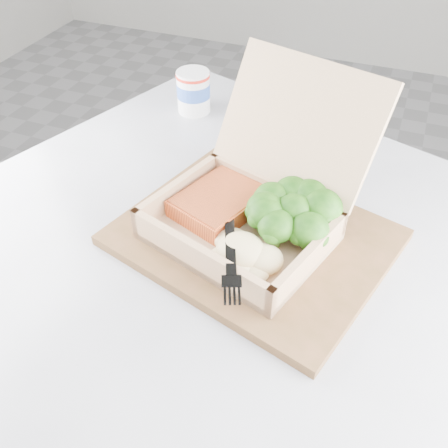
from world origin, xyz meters
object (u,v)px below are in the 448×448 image
at_px(cafe_table, 218,334).
at_px(takeout_container, 259,193).
at_px(paper_cup, 193,90).
at_px(serving_tray, 254,237).

height_order(cafe_table, takeout_container, takeout_container).
bearing_deg(cafe_table, takeout_container, 58.49).
relative_size(cafe_table, takeout_container, 3.27).
relative_size(takeout_container, paper_cup, 3.99).
xyz_separation_m(cafe_table, serving_tray, (0.04, 0.03, 0.20)).
height_order(cafe_table, serving_tray, serving_tray).
distance_m(cafe_table, serving_tray, 0.20).
bearing_deg(takeout_container, cafe_table, -104.20).
bearing_deg(cafe_table, serving_tray, 39.56).
distance_m(cafe_table, paper_cup, 0.45).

